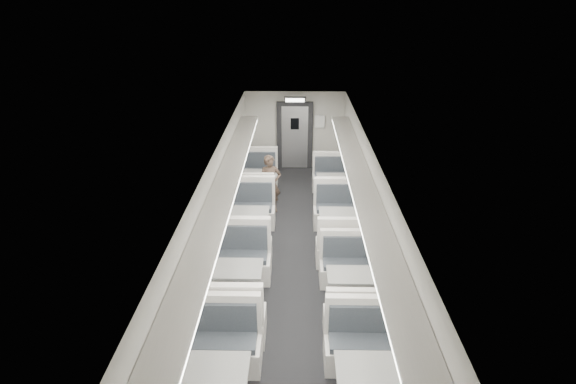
{
  "coord_description": "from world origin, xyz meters",
  "views": [
    {
      "loc": [
        0.03,
        -7.29,
        5.25
      ],
      "look_at": [
        -0.13,
        1.45,
        1.22
      ],
      "focal_mm": 28.0,
      "sensor_mm": 36.0,
      "label": 1
    }
  ],
  "objects_px": {
    "booth_right_c": "(349,290)",
    "booth_left_c": "(236,286)",
    "booth_right_b": "(339,227)",
    "exit_sign": "(295,100)",
    "booth_left_a": "(257,185)",
    "passenger": "(270,184)",
    "booth_right_a": "(332,188)",
    "vestibule_door": "(295,136)",
    "booth_left_b": "(248,227)"
  },
  "relations": [
    {
      "from": "passenger",
      "to": "booth_left_a",
      "type": "bearing_deg",
      "value": 107.19
    },
    {
      "from": "vestibule_door",
      "to": "booth_right_c",
      "type": "bearing_deg",
      "value": -81.55
    },
    {
      "from": "booth_left_b",
      "to": "vestibule_door",
      "type": "distance_m",
      "value": 4.72
    },
    {
      "from": "booth_left_a",
      "to": "booth_right_a",
      "type": "height_order",
      "value": "booth_left_a"
    },
    {
      "from": "booth_left_b",
      "to": "booth_left_c",
      "type": "bearing_deg",
      "value": -90.0
    },
    {
      "from": "booth_left_c",
      "to": "booth_right_a",
      "type": "relative_size",
      "value": 1.15
    },
    {
      "from": "booth_right_a",
      "to": "booth_right_c",
      "type": "xyz_separation_m",
      "value": [
        0.0,
        -4.37,
        0.0
      ]
    },
    {
      "from": "booth_right_a",
      "to": "exit_sign",
      "type": "height_order",
      "value": "exit_sign"
    },
    {
      "from": "booth_right_c",
      "to": "booth_left_c",
      "type": "bearing_deg",
      "value": 179.85
    },
    {
      "from": "booth_left_a",
      "to": "booth_left_c",
      "type": "relative_size",
      "value": 0.92
    },
    {
      "from": "booth_left_a",
      "to": "exit_sign",
      "type": "xyz_separation_m",
      "value": [
        1.0,
        1.76,
        1.9
      ]
    },
    {
      "from": "booth_right_b",
      "to": "exit_sign",
      "type": "distance_m",
      "value": 4.58
    },
    {
      "from": "passenger",
      "to": "booth_left_c",
      "type": "bearing_deg",
      "value": -107.2
    },
    {
      "from": "booth_left_a",
      "to": "booth_right_b",
      "type": "xyz_separation_m",
      "value": [
        2.0,
        -2.29,
        0.01
      ]
    },
    {
      "from": "passenger",
      "to": "exit_sign",
      "type": "height_order",
      "value": "exit_sign"
    },
    {
      "from": "booth_left_a",
      "to": "passenger",
      "type": "distance_m",
      "value": 0.93
    },
    {
      "from": "booth_left_b",
      "to": "exit_sign",
      "type": "bearing_deg",
      "value": 76.21
    },
    {
      "from": "booth_left_b",
      "to": "passenger",
      "type": "xyz_separation_m",
      "value": [
        0.4,
        1.57,
        0.35
      ]
    },
    {
      "from": "booth_left_b",
      "to": "booth_right_c",
      "type": "height_order",
      "value": "booth_left_b"
    },
    {
      "from": "passenger",
      "to": "exit_sign",
      "type": "distance_m",
      "value": 3.0
    },
    {
      "from": "booth_left_c",
      "to": "passenger",
      "type": "xyz_separation_m",
      "value": [
        0.4,
        3.73,
        0.34
      ]
    },
    {
      "from": "exit_sign",
      "to": "booth_right_a",
      "type": "bearing_deg",
      "value": -61.9
    },
    {
      "from": "booth_left_a",
      "to": "booth_left_c",
      "type": "xyz_separation_m",
      "value": [
        0.0,
        -4.48,
        0.03
      ]
    },
    {
      "from": "vestibule_door",
      "to": "booth_left_a",
      "type": "bearing_deg",
      "value": -113.97
    },
    {
      "from": "booth_left_b",
      "to": "exit_sign",
      "type": "relative_size",
      "value": 3.57
    },
    {
      "from": "booth_left_c",
      "to": "exit_sign",
      "type": "bearing_deg",
      "value": 80.9
    },
    {
      "from": "booth_right_a",
      "to": "booth_right_b",
      "type": "bearing_deg",
      "value": -90.0
    },
    {
      "from": "booth_left_b",
      "to": "booth_right_c",
      "type": "distance_m",
      "value": 2.95
    },
    {
      "from": "booth_left_b",
      "to": "booth_left_c",
      "type": "xyz_separation_m",
      "value": [
        0.0,
        -2.17,
        0.01
      ]
    },
    {
      "from": "booth_right_c",
      "to": "booth_left_a",
      "type": "bearing_deg",
      "value": 114.03
    },
    {
      "from": "booth_right_a",
      "to": "vestibule_door",
      "type": "distance_m",
      "value": 2.65
    },
    {
      "from": "booth_right_c",
      "to": "vestibule_door",
      "type": "bearing_deg",
      "value": 98.45
    },
    {
      "from": "booth_right_c",
      "to": "vestibule_door",
      "type": "distance_m",
      "value": 6.84
    },
    {
      "from": "booth_left_b",
      "to": "passenger",
      "type": "height_order",
      "value": "passenger"
    },
    {
      "from": "booth_right_c",
      "to": "passenger",
      "type": "xyz_separation_m",
      "value": [
        -1.6,
        3.74,
        0.39
      ]
    },
    {
      "from": "booth_left_c",
      "to": "exit_sign",
      "type": "height_order",
      "value": "exit_sign"
    },
    {
      "from": "booth_right_b",
      "to": "booth_right_c",
      "type": "distance_m",
      "value": 2.2
    },
    {
      "from": "booth_right_c",
      "to": "booth_right_b",
      "type": "bearing_deg",
      "value": 90.0
    },
    {
      "from": "booth_right_b",
      "to": "booth_right_c",
      "type": "xyz_separation_m",
      "value": [
        0.0,
        -2.2,
        -0.03
      ]
    },
    {
      "from": "booth_right_a",
      "to": "booth_right_b",
      "type": "distance_m",
      "value": 2.18
    },
    {
      "from": "booth_left_b",
      "to": "booth_right_a",
      "type": "height_order",
      "value": "booth_left_b"
    },
    {
      "from": "booth_right_b",
      "to": "passenger",
      "type": "xyz_separation_m",
      "value": [
        -1.6,
        1.54,
        0.36
      ]
    },
    {
      "from": "booth_right_c",
      "to": "vestibule_door",
      "type": "height_order",
      "value": "vestibule_door"
    },
    {
      "from": "booth_right_a",
      "to": "vestibule_door",
      "type": "relative_size",
      "value": 0.94
    },
    {
      "from": "booth_right_b",
      "to": "passenger",
      "type": "bearing_deg",
      "value": 136.06
    },
    {
      "from": "booth_right_a",
      "to": "exit_sign",
      "type": "distance_m",
      "value": 2.87
    },
    {
      "from": "booth_left_b",
      "to": "booth_left_a",
      "type": "bearing_deg",
      "value": 90.0
    },
    {
      "from": "booth_left_a",
      "to": "vestibule_door",
      "type": "height_order",
      "value": "vestibule_door"
    },
    {
      "from": "booth_left_c",
      "to": "exit_sign",
      "type": "xyz_separation_m",
      "value": [
        1.0,
        6.24,
        1.87
      ]
    },
    {
      "from": "exit_sign",
      "to": "booth_left_a",
      "type": "bearing_deg",
      "value": -119.59
    }
  ]
}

